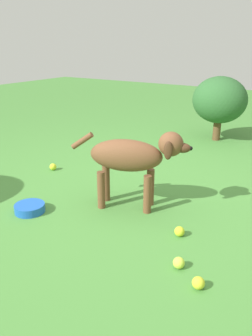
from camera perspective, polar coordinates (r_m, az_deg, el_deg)
The scene contains 8 objects.
ground at distance 2.80m, azimuth -0.32°, elevation -4.75°, with size 14.00×14.00×0.00m, color #478438.
dog at distance 2.49m, azimuth 1.16°, elevation 1.79°, with size 0.84×0.40×0.60m.
tennis_ball_0 at distance 1.88m, azimuth 11.82°, elevation -18.03°, with size 0.07×0.07×0.07m, color #C8D22E.
tennis_ball_1 at distance 2.00m, azimuth 8.69°, elevation -15.17°, with size 0.07×0.07×0.07m, color #C3E042.
tennis_ball_2 at distance 3.42m, azimuth -11.93°, elevation 0.20°, with size 0.07×0.07×0.07m, color #CAD72C.
tennis_ball_3 at distance 2.28m, azimuth 8.79°, elevation -10.28°, with size 0.07×0.07×0.07m, color #C7D92A.
water_bowl at distance 2.65m, azimuth -15.57°, elevation -6.38°, with size 0.22×0.22×0.06m, color blue.
shrub_far at distance 4.43m, azimuth 15.16°, elevation 10.72°, with size 0.66×0.60×0.78m.
Camera 1 is at (1.39, -2.12, 1.19)m, focal length 37.02 mm.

